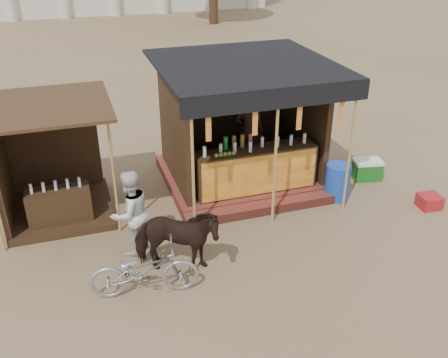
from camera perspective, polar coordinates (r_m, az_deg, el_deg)
name	(u,v)px	position (r m, az deg, el deg)	size (l,w,h in m)	color
ground	(253,278)	(8.61, 3.36, -11.26)	(120.00, 120.00, 0.00)	#846B4C
main_stall	(243,140)	(11.10, 2.19, 4.47)	(3.60, 3.61, 2.78)	brown
secondary_stall	(47,177)	(10.50, -19.58, 0.26)	(2.40, 2.40, 2.38)	#3B2815
cow	(176,241)	(8.42, -5.51, -7.03)	(0.68, 1.49, 1.26)	black
motorbike	(144,270)	(8.13, -9.14, -10.26)	(0.60, 1.73, 0.91)	#A0A0A9
bystander	(131,213)	(8.93, -10.62, -3.84)	(0.78, 0.61, 1.61)	silver
blue_barrel	(337,182)	(10.94, 12.82, -0.32)	(0.53, 0.53, 0.79)	#1742B3
red_crate	(429,201)	(11.30, 22.42, -2.38)	(0.43, 0.41, 0.28)	maroon
cooler	(367,169)	(12.03, 16.03, 1.06)	(0.71, 0.56, 0.46)	#17691C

